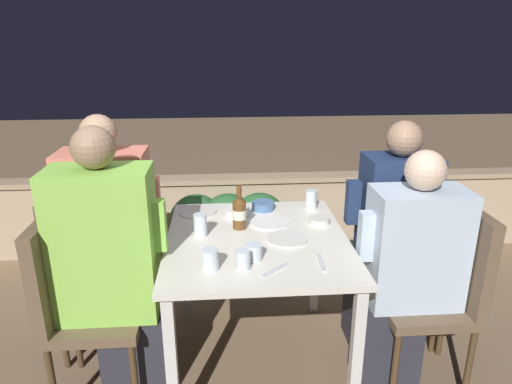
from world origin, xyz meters
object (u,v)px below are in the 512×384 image
Objects in this scene: beer_bottle at (239,212)px; chair_left_near at (74,294)px; person_green_blouse at (114,270)px; person_navy_jumper at (388,236)px; chair_right_near at (445,281)px; person_blue_shirt at (406,273)px; chair_left_far at (81,258)px; person_coral_top at (116,238)px; potted_plant at (103,236)px; chair_right_far at (422,251)px.

chair_left_near is at bearing -159.75° from beer_bottle.
person_green_blouse reaches higher than beer_bottle.
person_navy_jumper is at bearing 11.12° from chair_left_near.
person_blue_shirt is (-0.21, 0.00, 0.05)m from chair_right_near.
beer_bottle reaches higher than chair_left_far.
person_navy_jumper is (1.51, -0.06, -0.02)m from person_coral_top.
chair_right_near is at bearing -0.50° from chair_left_near.
potted_plant is at bearing 151.66° from chair_right_near.
person_navy_jumper is at bearing 117.60° from chair_right_near.
person_navy_jumper is (1.44, 0.32, -0.02)m from person_green_blouse.
person_coral_top is at bearing 0.00° from chair_left_far.
person_green_blouse is 1.68m from chair_right_far.
person_green_blouse is 1.41m from person_blue_shirt.
chair_left_near is 0.77× the size of person_blue_shirt.
chair_right_near is 3.99× the size of beer_bottle.
person_navy_jumper is at bearing 12.63° from person_green_blouse.
person_coral_top is 1.09× the size of person_blue_shirt.
chair_left_far is 0.23m from person_coral_top.
person_blue_shirt is at bearing -0.56° from chair_left_near.
person_green_blouse is 0.48m from chair_left_far.
person_green_blouse is at bearing -72.56° from potted_plant.
person_green_blouse reaches higher than chair_right_far.
person_blue_shirt is at bearing -13.16° from chair_left_far.
person_blue_shirt is at bearing 180.00° from chair_right_near.
person_coral_top is at bearing 166.86° from chair_right_near.
person_coral_top is (0.20, 0.00, 0.11)m from chair_left_far.
person_navy_jumper is at bearing -2.12° from person_coral_top.
chair_right_far is 3.99× the size of beer_bottle.
person_coral_top reaches higher than beer_bottle.
person_blue_shirt reaches higher than chair_left_near.
chair_left_far is 0.70× the size of person_coral_top.
chair_right_near is (1.69, -0.39, -0.11)m from person_coral_top.
chair_right_near is 0.72× the size of person_navy_jumper.
chair_left_far is at bearing 166.84° from person_blue_shirt.
chair_right_far is (1.85, 0.32, 0.00)m from chair_left_near.
person_blue_shirt reaches higher than beer_bottle.
person_blue_shirt is at bearing -0.64° from person_green_blouse.
person_green_blouse is at bearing 179.36° from person_blue_shirt.
person_navy_jumper is at bearing -1.87° from chair_left_far.
person_green_blouse is at bearing -168.89° from chair_right_far.
person_green_blouse is at bearing -167.37° from person_navy_jumper.
person_blue_shirt is 0.94× the size of person_navy_jumper.
chair_right_far is at bearing 85.53° from chair_right_near.
potted_plant is at bearing 111.03° from person_coral_top.
chair_left_far is 1.00× the size of chair_right_near.
chair_right_near is at bearing 0.00° from person_blue_shirt.
chair_left_far is 1.72m from person_navy_jumper.
chair_right_near is (1.62, -0.02, -0.12)m from person_green_blouse.
beer_bottle is (0.60, 0.30, 0.16)m from person_green_blouse.
person_navy_jumper is (-0.20, 0.00, 0.10)m from chair_right_far.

